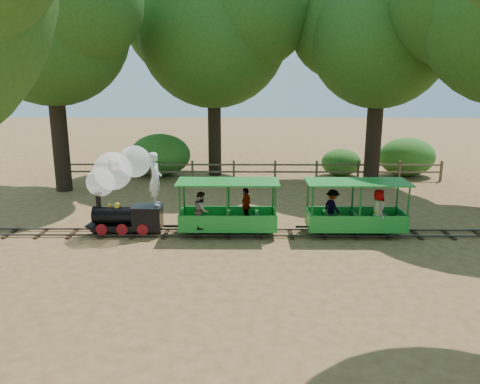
{
  "coord_description": "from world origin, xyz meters",
  "views": [
    {
      "loc": [
        -0.51,
        -14.18,
        4.88
      ],
      "look_at": [
        -0.63,
        0.5,
        1.28
      ],
      "focal_mm": 35.0,
      "sensor_mm": 36.0,
      "label": 1
    }
  ],
  "objects_px": {
    "locomotive": "(122,184)",
    "carriage_front": "(226,213)",
    "carriage_rear": "(354,213)",
    "fence": "(254,169)"
  },
  "relations": [
    {
      "from": "carriage_front",
      "to": "carriage_rear",
      "type": "bearing_deg",
      "value": -0.04
    },
    {
      "from": "locomotive",
      "to": "fence",
      "type": "bearing_deg",
      "value": 61.27
    },
    {
      "from": "locomotive",
      "to": "fence",
      "type": "distance_m",
      "value": 9.09
    },
    {
      "from": "carriage_front",
      "to": "fence",
      "type": "distance_m",
      "value": 8.12
    },
    {
      "from": "locomotive",
      "to": "carriage_rear",
      "type": "distance_m",
      "value": 7.36
    },
    {
      "from": "locomotive",
      "to": "carriage_front",
      "type": "bearing_deg",
      "value": -2.18
    },
    {
      "from": "locomotive",
      "to": "fence",
      "type": "height_order",
      "value": "locomotive"
    },
    {
      "from": "carriage_front",
      "to": "carriage_rear",
      "type": "distance_m",
      "value": 4.05
    },
    {
      "from": "locomotive",
      "to": "carriage_rear",
      "type": "relative_size",
      "value": 0.91
    },
    {
      "from": "carriage_rear",
      "to": "fence",
      "type": "distance_m",
      "value": 8.58
    }
  ]
}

